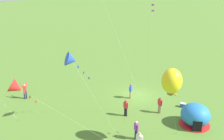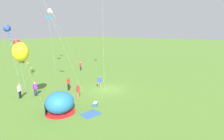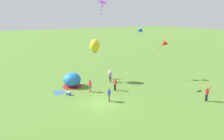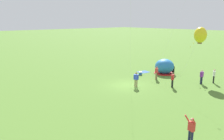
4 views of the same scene
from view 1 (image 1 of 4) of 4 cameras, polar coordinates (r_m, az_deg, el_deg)
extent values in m
plane|color=#517A2D|center=(30.70, 5.50, -5.52)|extent=(300.00, 300.00, 0.00)
ellipsoid|color=#2672BF|center=(25.49, 17.69, -9.25)|extent=(2.70, 2.60, 2.10)
cylinder|color=red|center=(25.97, 17.47, -11.20)|extent=(2.81, 2.81, 0.10)
cube|color=black|center=(24.64, 18.05, -11.68)|extent=(0.61, 0.69, 1.10)
cube|color=#3359A5|center=(28.59, 18.63, -8.47)|extent=(1.91, 1.59, 0.01)
cube|color=#2659B2|center=(28.85, 15.16, -7.43)|extent=(0.63, 0.57, 0.38)
cube|color=white|center=(28.75, 15.20, -7.04)|extent=(0.64, 0.58, 0.06)
cylinder|color=#8C7251|center=(29.69, 4.00, -5.43)|extent=(0.15, 0.15, 0.88)
cylinder|color=#8C7251|center=(29.86, 4.14, -5.28)|extent=(0.15, 0.15, 0.88)
cube|color=blue|center=(29.48, 4.10, -4.05)|extent=(0.41, 0.45, 0.60)
sphere|color=brown|center=(29.31, 4.12, -3.28)|extent=(0.22, 0.22, 0.22)
cylinder|color=blue|center=(29.26, 3.92, -4.22)|extent=(0.09, 0.09, 0.58)
cylinder|color=blue|center=(29.69, 4.27, -3.87)|extent=(0.09, 0.09, 0.58)
cylinder|color=#1E2347|center=(31.16, -18.53, -5.21)|extent=(0.15, 0.15, 0.88)
cylinder|color=#1E2347|center=(31.16, -18.16, -5.17)|extent=(0.15, 0.15, 0.88)
cube|color=red|center=(30.88, -18.49, -3.94)|extent=(0.31, 0.42, 0.60)
sphere|color=tan|center=(30.72, -18.57, -3.20)|extent=(0.22, 0.22, 0.22)
cylinder|color=red|center=(30.84, -19.08, -3.10)|extent=(0.38, 0.11, 0.50)
cylinder|color=red|center=(30.85, -18.10, -2.99)|extent=(0.38, 0.22, 0.50)
cylinder|color=black|center=(26.18, 2.82, -9.00)|extent=(0.15, 0.15, 0.88)
cylinder|color=black|center=(26.06, 3.16, -9.14)|extent=(0.15, 0.15, 0.88)
cube|color=red|center=(25.78, 3.02, -7.62)|extent=(0.43, 0.32, 0.60)
sphere|color=brown|center=(25.59, 3.03, -6.76)|extent=(0.22, 0.22, 0.22)
cylinder|color=red|center=(25.92, 2.60, -7.45)|extent=(0.09, 0.09, 0.58)
cylinder|color=red|center=(25.63, 3.44, -7.79)|extent=(0.09, 0.09, 0.58)
cylinder|color=#1E2347|center=(22.68, 5.35, -13.94)|extent=(0.15, 0.15, 0.88)
cylinder|color=#1E2347|center=(22.83, 5.13, -13.68)|extent=(0.15, 0.15, 0.88)
cube|color=purple|center=(22.36, 5.30, -12.22)|extent=(0.42, 0.31, 0.60)
sphere|color=beige|center=(22.14, 5.34, -11.27)|extent=(0.22, 0.22, 0.22)
cylinder|color=purple|center=(22.17, 5.58, -12.53)|extent=(0.09, 0.09, 0.58)
cylinder|color=purple|center=(22.55, 5.02, -11.92)|extent=(0.09, 0.09, 0.58)
cylinder|color=#8C7251|center=(27.09, 10.16, -8.26)|extent=(0.15, 0.15, 0.88)
cylinder|color=#8C7251|center=(26.98, 10.47, -8.41)|extent=(0.15, 0.15, 0.88)
cube|color=red|center=(26.71, 10.41, -6.93)|extent=(0.40, 0.27, 0.60)
sphere|color=brown|center=(26.52, 10.47, -6.09)|extent=(0.22, 0.22, 0.22)
cylinder|color=red|center=(26.85, 10.01, -6.75)|extent=(0.09, 0.09, 0.58)
cylinder|color=red|center=(26.56, 10.81, -7.11)|extent=(0.09, 0.09, 0.58)
cube|color=white|center=(20.97, 5.97, -14.61)|extent=(0.45, 0.39, 0.60)
sphere|color=tan|center=(20.73, 6.01, -13.62)|extent=(0.22, 0.22, 0.22)
cylinder|color=white|center=(20.89, 6.61, -14.78)|extent=(0.09, 0.09, 0.58)
cylinder|color=white|center=(21.05, 5.33, -14.43)|extent=(0.09, 0.09, 0.58)
cylinder|color=brown|center=(27.09, -19.82, -10.17)|extent=(0.03, 0.03, 0.06)
cylinder|color=silver|center=(22.03, 13.37, -8.35)|extent=(0.81, 1.90, 5.63)
cylinder|color=brown|center=(24.24, 13.79, -13.23)|extent=(0.03, 0.03, 0.06)
ellipsoid|color=yellow|center=(20.00, 12.89, -2.35)|extent=(1.55, 1.55, 1.95)
cube|color=brown|center=(20.37, 12.69, -4.88)|extent=(0.39, 0.39, 0.28)
cube|color=yellow|center=(20.55, 13.19, -3.48)|extent=(0.19, 0.17, 0.12)
cube|color=yellow|center=(21.03, 13.44, -4.40)|extent=(0.21, 0.13, 0.12)
cube|color=yellow|center=(21.51, 13.67, -5.28)|extent=(0.21, 0.14, 0.12)
cylinder|color=silver|center=(28.69, 0.34, 9.22)|extent=(4.88, 4.13, 15.64)
cylinder|color=brown|center=(30.32, 6.11, -5.80)|extent=(0.03, 0.03, 0.06)
cylinder|color=silver|center=(19.01, -2.22, -8.65)|extent=(1.02, 3.86, 7.88)
cone|color=blue|center=(17.12, -8.83, 2.19)|extent=(1.14, 1.13, 1.10)
cube|color=blue|center=(17.34, -7.38, 0.70)|extent=(0.21, 0.10, 0.12)
cube|color=blue|center=(17.54, -6.18, -0.55)|extent=(0.20, 0.15, 0.12)
cube|color=blue|center=(17.76, -5.02, -1.77)|extent=(0.21, 0.09, 0.12)
cylinder|color=silver|center=(23.66, 8.41, 2.23)|extent=(3.11, 2.89, 11.95)
cylinder|color=brown|center=(27.88, 8.01, -8.26)|extent=(0.03, 0.03, 0.06)
cube|color=purple|center=(21.34, 8.89, 13.84)|extent=(0.19, 0.17, 0.12)
cube|color=purple|center=(21.72, 8.86, 12.64)|extent=(0.17, 0.19, 0.12)
cylinder|color=silver|center=(20.08, -8.70, -10.72)|extent=(2.85, 6.72, 5.75)
cone|color=red|center=(19.20, -20.09, -3.64)|extent=(1.43, 1.55, 1.30)
cube|color=red|center=(19.27, -18.65, -4.74)|extent=(0.21, 0.10, 0.12)
cube|color=red|center=(19.35, -17.43, -5.67)|extent=(0.21, 0.13, 0.12)
cube|color=red|center=(19.45, -16.23, -6.58)|extent=(0.21, 0.15, 0.12)
camera|label=2|loc=(31.66, 49.06, 3.37)|focal=28.00mm
camera|label=3|loc=(51.99, 1.93, 16.33)|focal=35.00mm
camera|label=4|loc=(39.97, -31.92, 8.70)|focal=35.00mm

